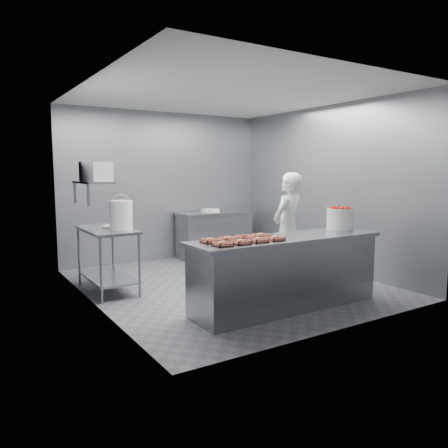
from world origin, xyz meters
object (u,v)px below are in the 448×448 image
at_px(back_counter, 214,234).
at_px(tray_4, 210,241).
at_px(glaze_bucket, 121,214).
at_px(tray_7, 261,235).
at_px(tray_1, 241,242).
at_px(tray_5, 228,239).
at_px(prep_table, 107,250).
at_px(tray_3, 275,238).
at_px(service_counter, 286,272).
at_px(strawberry_tub, 340,218).
at_px(tray_6, 245,237).
at_px(tray_0, 222,244).
at_px(worker, 288,228).
at_px(appliance, 96,172).
at_px(tray_2, 258,240).

relative_size(back_counter, tray_4, 8.01).
bearing_deg(glaze_bucket, tray_7, -52.87).
bearing_deg(tray_1, tray_5, 90.00).
height_order(prep_table, tray_3, tray_3).
bearing_deg(tray_5, service_counter, -9.60).
relative_size(tray_3, tray_4, 1.00).
height_order(back_counter, strawberry_tub, strawberry_tub).
xyz_separation_m(tray_5, strawberry_tub, (1.86, 0.02, 0.14)).
height_order(prep_table, glaze_bucket, glaze_bucket).
height_order(tray_6, glaze_bucket, glaze_bucket).
height_order(tray_1, glaze_bucket, glaze_bucket).
bearing_deg(back_counter, tray_3, -109.58).
distance_m(prep_table, tray_0, 2.20).
relative_size(back_counter, glaze_bucket, 3.10).
distance_m(prep_table, strawberry_tub, 3.30).
distance_m(tray_0, glaze_bucket, 1.93).
xyz_separation_m(service_counter, strawberry_tub, (1.08, 0.15, 0.61)).
bearing_deg(worker, service_counter, 28.48).
bearing_deg(tray_7, tray_0, -159.81).
distance_m(service_counter, tray_7, 0.57).
height_order(worker, appliance, appliance).
relative_size(tray_6, strawberry_tub, 0.51).
xyz_separation_m(service_counter, glaze_bucket, (-1.51, 1.73, 0.66)).
bearing_deg(service_counter, back_counter, 74.52).
bearing_deg(back_counter, appliance, -151.41).
relative_size(tray_7, strawberry_tub, 0.51).
relative_size(tray_2, tray_4, 1.00).
relative_size(tray_3, tray_6, 1.00).
bearing_deg(service_counter, prep_table, 130.24).
bearing_deg(tray_1, prep_table, 112.60).
bearing_deg(service_counter, tray_5, 170.40).
bearing_deg(tray_7, appliance, 132.85).
bearing_deg(tray_7, glaze_bucket, 127.13).
height_order(worker, strawberry_tub, worker).
bearing_deg(worker, strawberry_tub, 87.76).
height_order(prep_table, tray_2, tray_2).
bearing_deg(back_counter, tray_6, -114.80).
xyz_separation_m(back_counter, tray_2, (-1.44, -3.38, 0.47)).
xyz_separation_m(prep_table, tray_1, (0.87, -2.08, 0.33)).
relative_size(tray_1, strawberry_tub, 0.51).
distance_m(tray_2, glaze_bucket, 2.10).
relative_size(tray_4, worker, 0.11).
xyz_separation_m(service_counter, tray_6, (-0.54, 0.13, 0.47)).
bearing_deg(service_counter, tray_6, 166.22).
height_order(back_counter, tray_0, tray_0).
height_order(tray_0, tray_6, tray_0).
relative_size(service_counter, tray_6, 13.88).
bearing_deg(tray_2, tray_3, 0.00).
bearing_deg(tray_6, tray_0, -151.27).
bearing_deg(tray_4, glaze_bucket, 107.00).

